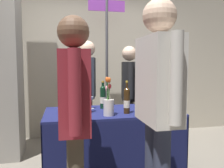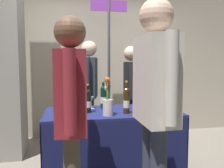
{
  "view_description": "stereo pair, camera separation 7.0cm",
  "coord_description": "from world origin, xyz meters",
  "px_view_note": "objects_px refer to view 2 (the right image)",
  "views": [
    {
      "loc": [
        -0.52,
        -2.44,
        1.3
      ],
      "look_at": [
        0.0,
        0.0,
        1.09
      ],
      "focal_mm": 36.35,
      "sensor_mm": 36.0,
      "label": 1
    },
    {
      "loc": [
        -0.45,
        -2.45,
        1.3
      ],
      "look_at": [
        0.0,
        0.0,
        1.09
      ],
      "focal_mm": 36.35,
      "sensor_mm": 36.0,
      "label": 2
    }
  ],
  "objects_px": {
    "flower_vase": "(108,104)",
    "taster_foreground_right": "(155,96)",
    "tasting_table": "(112,132)",
    "booth_signpost": "(109,55)",
    "concrete_pillar": "(3,36)",
    "vendor_presenter": "(89,87)",
    "display_bottle_0": "(141,98)",
    "wine_glass_near_vendor": "(91,100)",
    "featured_wine_bottle": "(142,96)"
  },
  "relations": [
    {
      "from": "flower_vase",
      "to": "taster_foreground_right",
      "type": "distance_m",
      "value": 0.75
    },
    {
      "from": "tasting_table",
      "to": "taster_foreground_right",
      "type": "xyz_separation_m",
      "value": [
        0.15,
        -0.92,
        0.53
      ]
    },
    {
      "from": "taster_foreground_right",
      "to": "booth_signpost",
      "type": "xyz_separation_m",
      "value": [
        0.02,
        2.12,
        0.39
      ]
    },
    {
      "from": "concrete_pillar",
      "to": "flower_vase",
      "type": "height_order",
      "value": "concrete_pillar"
    },
    {
      "from": "flower_vase",
      "to": "booth_signpost",
      "type": "bearing_deg",
      "value": 79.88
    },
    {
      "from": "booth_signpost",
      "to": "taster_foreground_right",
      "type": "bearing_deg",
      "value": -90.67
    },
    {
      "from": "tasting_table",
      "to": "vendor_presenter",
      "type": "height_order",
      "value": "vendor_presenter"
    },
    {
      "from": "taster_foreground_right",
      "to": "flower_vase",
      "type": "bearing_deg",
      "value": 18.12
    },
    {
      "from": "display_bottle_0",
      "to": "taster_foreground_right",
      "type": "height_order",
      "value": "taster_foreground_right"
    },
    {
      "from": "concrete_pillar",
      "to": "flower_vase",
      "type": "xyz_separation_m",
      "value": [
        1.28,
        -1.15,
        -0.79
      ]
    },
    {
      "from": "concrete_pillar",
      "to": "taster_foreground_right",
      "type": "xyz_separation_m",
      "value": [
        1.51,
        -1.84,
        -0.62
      ]
    },
    {
      "from": "vendor_presenter",
      "to": "booth_signpost",
      "type": "relative_size",
      "value": 0.7
    },
    {
      "from": "flower_vase",
      "to": "vendor_presenter",
      "type": "distance_m",
      "value": 1.09
    },
    {
      "from": "tasting_table",
      "to": "taster_foreground_right",
      "type": "bearing_deg",
      "value": -80.93
    },
    {
      "from": "tasting_table",
      "to": "display_bottle_0",
      "type": "bearing_deg",
      "value": -15.46
    },
    {
      "from": "vendor_presenter",
      "to": "booth_signpost",
      "type": "distance_m",
      "value": 0.69
    },
    {
      "from": "taster_foreground_right",
      "to": "booth_signpost",
      "type": "bearing_deg",
      "value": -1.03
    },
    {
      "from": "tasting_table",
      "to": "wine_glass_near_vendor",
      "type": "height_order",
      "value": "wine_glass_near_vendor"
    },
    {
      "from": "tasting_table",
      "to": "wine_glass_near_vendor",
      "type": "xyz_separation_m",
      "value": [
        -0.22,
        0.17,
        0.35
      ]
    },
    {
      "from": "concrete_pillar",
      "to": "featured_wine_bottle",
      "type": "relative_size",
      "value": 10.51
    },
    {
      "from": "concrete_pillar",
      "to": "vendor_presenter",
      "type": "relative_size",
      "value": 2.06
    },
    {
      "from": "tasting_table",
      "to": "booth_signpost",
      "type": "height_order",
      "value": "booth_signpost"
    },
    {
      "from": "concrete_pillar",
      "to": "taster_foreground_right",
      "type": "bearing_deg",
      "value": -50.66
    },
    {
      "from": "wine_glass_near_vendor",
      "to": "booth_signpost",
      "type": "height_order",
      "value": "booth_signpost"
    },
    {
      "from": "vendor_presenter",
      "to": "taster_foreground_right",
      "type": "distance_m",
      "value": 1.8
    },
    {
      "from": "display_bottle_0",
      "to": "flower_vase",
      "type": "distance_m",
      "value": 0.42
    },
    {
      "from": "wine_glass_near_vendor",
      "to": "booth_signpost",
      "type": "relative_size",
      "value": 0.06
    },
    {
      "from": "featured_wine_bottle",
      "to": "display_bottle_0",
      "type": "height_order",
      "value": "display_bottle_0"
    },
    {
      "from": "tasting_table",
      "to": "featured_wine_bottle",
      "type": "xyz_separation_m",
      "value": [
        0.39,
        0.12,
        0.39
      ]
    },
    {
      "from": "featured_wine_bottle",
      "to": "vendor_presenter",
      "type": "height_order",
      "value": "vendor_presenter"
    },
    {
      "from": "flower_vase",
      "to": "vendor_presenter",
      "type": "xyz_separation_m",
      "value": [
        -0.1,
        1.08,
        0.08
      ]
    },
    {
      "from": "vendor_presenter",
      "to": "featured_wine_bottle",
      "type": "bearing_deg",
      "value": 50.0
    },
    {
      "from": "tasting_table",
      "to": "taster_foreground_right",
      "type": "height_order",
      "value": "taster_foreground_right"
    },
    {
      "from": "tasting_table",
      "to": "wine_glass_near_vendor",
      "type": "relative_size",
      "value": 10.44
    },
    {
      "from": "booth_signpost",
      "to": "wine_glass_near_vendor",
      "type": "bearing_deg",
      "value": -110.6
    },
    {
      "from": "taster_foreground_right",
      "to": "wine_glass_near_vendor",
      "type": "bearing_deg",
      "value": 18.12
    },
    {
      "from": "flower_vase",
      "to": "wine_glass_near_vendor",
      "type": "bearing_deg",
      "value": 108.49
    },
    {
      "from": "display_bottle_0",
      "to": "vendor_presenter",
      "type": "bearing_deg",
      "value": 117.59
    },
    {
      "from": "booth_signpost",
      "to": "vendor_presenter",
      "type": "bearing_deg",
      "value": -135.06
    },
    {
      "from": "featured_wine_bottle",
      "to": "taster_foreground_right",
      "type": "height_order",
      "value": "taster_foreground_right"
    },
    {
      "from": "display_bottle_0",
      "to": "wine_glass_near_vendor",
      "type": "bearing_deg",
      "value": 154.05
    },
    {
      "from": "tasting_table",
      "to": "featured_wine_bottle",
      "type": "height_order",
      "value": "featured_wine_bottle"
    },
    {
      "from": "concrete_pillar",
      "to": "vendor_presenter",
      "type": "height_order",
      "value": "concrete_pillar"
    },
    {
      "from": "tasting_table",
      "to": "booth_signpost",
      "type": "xyz_separation_m",
      "value": [
        0.17,
        1.2,
        0.92
      ]
    },
    {
      "from": "taster_foreground_right",
      "to": "booth_signpost",
      "type": "distance_m",
      "value": 2.15
    },
    {
      "from": "concrete_pillar",
      "to": "display_bottle_0",
      "type": "height_order",
      "value": "concrete_pillar"
    },
    {
      "from": "featured_wine_bottle",
      "to": "taster_foreground_right",
      "type": "relative_size",
      "value": 0.18
    },
    {
      "from": "display_bottle_0",
      "to": "booth_signpost",
      "type": "height_order",
      "value": "booth_signpost"
    },
    {
      "from": "tasting_table",
      "to": "display_bottle_0",
      "type": "distance_m",
      "value": 0.51
    },
    {
      "from": "wine_glass_near_vendor",
      "to": "vendor_presenter",
      "type": "bearing_deg",
      "value": 86.93
    }
  ]
}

